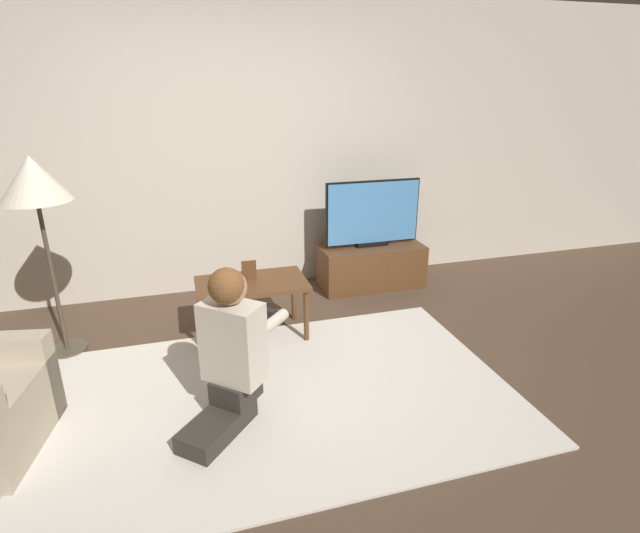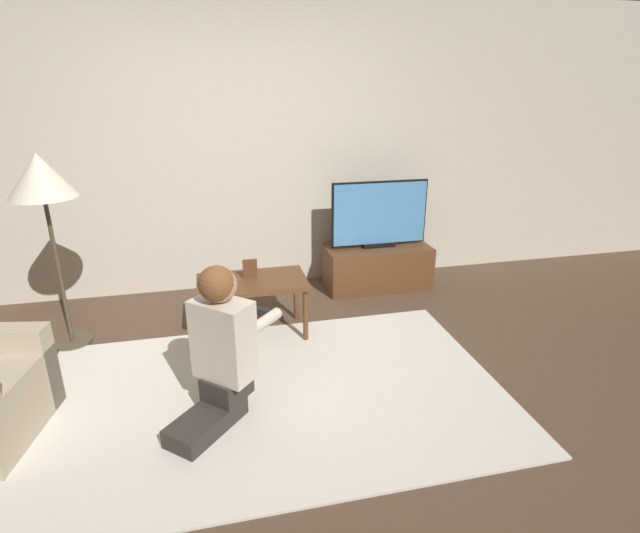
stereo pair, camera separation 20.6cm
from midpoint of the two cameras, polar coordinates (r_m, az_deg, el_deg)
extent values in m
plane|color=brown|center=(3.28, -3.52, -14.56)|extent=(10.00, 10.00, 0.00)
cube|color=beige|center=(4.64, -8.04, 13.13)|extent=(10.00, 0.06, 2.60)
cube|color=silver|center=(3.28, -3.52, -14.44)|extent=(2.92, 1.85, 0.02)
cube|color=brown|center=(4.82, 7.79, -0.06)|extent=(0.99, 0.44, 0.41)
cube|color=black|center=(4.75, 7.91, 2.46)|extent=(0.31, 0.08, 0.04)
cube|color=black|center=(4.67, 8.06, 6.04)|extent=(0.91, 0.03, 0.60)
cube|color=#4C8CC6|center=(4.66, 8.10, 6.02)|extent=(0.88, 0.04, 0.57)
cube|color=brown|center=(3.81, -6.24, -1.82)|extent=(0.82, 0.48, 0.04)
cylinder|color=brown|center=(3.70, -11.46, -6.74)|extent=(0.04, 0.04, 0.42)
cylinder|color=brown|center=(3.78, -0.10, -5.70)|extent=(0.04, 0.04, 0.42)
cylinder|color=brown|center=(4.07, -11.69, -4.20)|extent=(0.04, 0.04, 0.42)
cylinder|color=brown|center=(4.14, -1.35, -3.30)|extent=(0.04, 0.04, 0.42)
cylinder|color=#4C4233|center=(4.23, -25.16, -7.84)|extent=(0.28, 0.28, 0.03)
cylinder|color=#4C4233|center=(3.97, -26.66, 1.07)|extent=(0.03, 0.03, 1.36)
cone|color=#EFE5C6|center=(3.84, -28.03, 9.16)|extent=(0.45, 0.45, 0.30)
cube|color=#332D28|center=(3.01, -10.84, -17.00)|extent=(0.49, 0.51, 0.11)
cube|color=#332D28|center=(3.05, -8.65, -13.31)|extent=(0.32, 0.33, 0.14)
cube|color=beige|center=(2.90, -8.98, -8.26)|extent=(0.39, 0.38, 0.47)
sphere|color=tan|center=(2.75, -9.36, -2.12)|extent=(0.20, 0.20, 0.20)
sphere|color=brown|center=(2.73, -9.64, -1.97)|extent=(0.20, 0.20, 0.20)
cube|color=black|center=(3.15, -4.87, -5.11)|extent=(0.12, 0.12, 0.04)
cylinder|color=beige|center=(3.01, -4.53, -6.39)|extent=(0.25, 0.27, 0.07)
cylinder|color=beige|center=(3.11, -7.67, -5.52)|extent=(0.25, 0.27, 0.07)
cube|color=brown|center=(3.82, -6.49, -0.26)|extent=(0.11, 0.01, 0.15)
camera|label=1|loc=(0.10, -88.42, 0.60)|focal=28.00mm
camera|label=2|loc=(0.10, 91.58, -0.60)|focal=28.00mm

